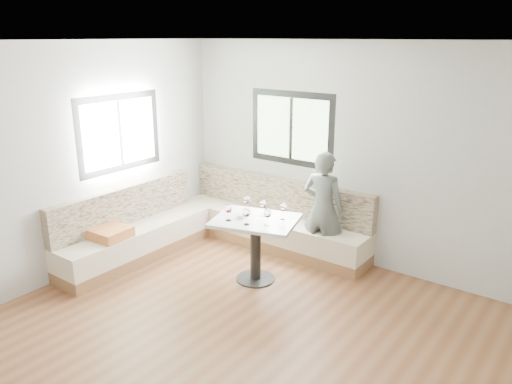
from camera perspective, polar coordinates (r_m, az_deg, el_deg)
room at (r=4.46m, az=-3.98°, el=-1.28°), size 5.01×5.01×2.81m
banquette at (r=6.86m, az=-5.01°, el=-4.08°), size 2.90×2.80×0.95m
table at (r=5.93m, az=-0.06°, el=-4.88°), size 1.14×0.99×0.79m
person at (r=6.36m, az=7.69°, el=-1.92°), size 0.57×0.40×1.50m
olive_ramekin at (r=5.88m, az=-1.77°, el=-2.77°), size 0.10×0.10×0.04m
wine_glass_a at (r=5.77m, az=-3.18°, el=-1.99°), size 0.09×0.09×0.20m
wine_glass_b at (r=5.63m, az=-1.09°, el=-2.43°), size 0.09×0.09×0.20m
wine_glass_c at (r=5.62m, az=1.33°, el=-2.49°), size 0.09×0.09×0.20m
wine_glass_d at (r=5.91m, az=0.79°, el=-1.47°), size 0.09×0.09×0.20m
wine_glass_e at (r=5.82m, az=3.12°, el=-1.81°), size 0.09×0.09×0.20m
wine_glass_f at (r=6.05m, az=-1.08°, el=-1.02°), size 0.09×0.09×0.20m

